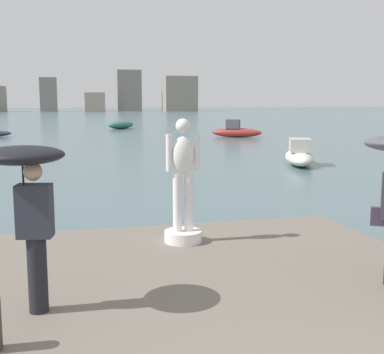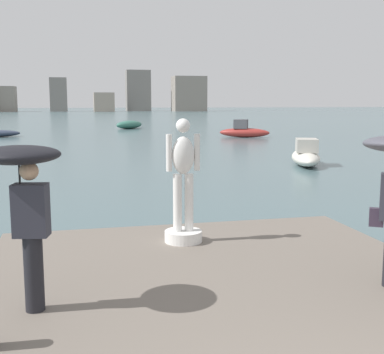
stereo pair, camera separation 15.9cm
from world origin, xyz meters
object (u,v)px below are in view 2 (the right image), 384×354
Objects in this scene: onlooker_left at (24,184)px; boat_leftward at (244,131)px; boat_far at (306,155)px; statue_white_figure at (183,194)px; boat_mid at (129,125)px.

onlooker_left is 0.48× the size of boat_leftward.
onlooker_left reaches higher than boat_far.
statue_white_figure is 0.53× the size of boat_leftward.
onlooker_left is 35.00m from boat_leftward.
statue_white_figure is 14.81m from boat_far.
boat_mid is at bearing 82.63° from onlooker_left.
boat_leftward reaches higher than boat_mid.
boat_far is at bearing 54.52° from onlooker_left.
statue_white_figure is 31.86m from boat_leftward.
statue_white_figure is 0.57× the size of boat_mid.
boat_leftward reaches higher than boat_far.
boat_far is (4.44, -32.20, 0.01)m from boat_mid.
boat_leftward is at bearing 69.37° from statue_white_figure.
statue_white_figure is at bearing -110.63° from boat_leftward.
statue_white_figure reaches higher than boat_far.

